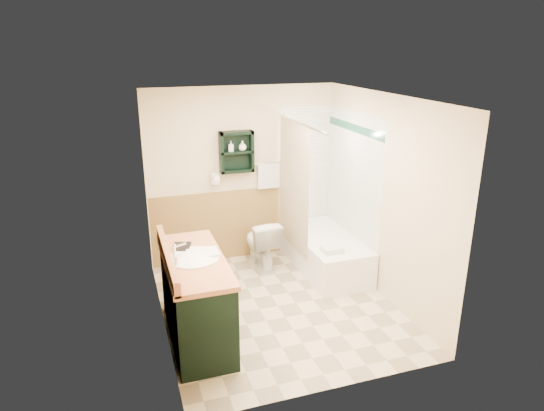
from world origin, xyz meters
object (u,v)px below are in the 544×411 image
(vanity, at_px, (196,299))
(toilet, at_px, (261,243))
(soap_bottle_b, at_px, (242,147))
(bathtub, at_px, (326,253))
(vanity_book, at_px, (172,237))
(soap_bottle_a, at_px, (231,149))
(hair_dryer, at_px, (215,179))
(wall_shelf, at_px, (237,152))

(vanity, height_order, toilet, vanity)
(soap_bottle_b, bearing_deg, toilet, -65.66)
(vanity, xyz_separation_m, bathtub, (1.92, 1.04, -0.21))
(bathtub, bearing_deg, vanity_book, -160.86)
(soap_bottle_a, xyz_separation_m, soap_bottle_b, (0.16, 0.00, 0.02))
(vanity_book, height_order, soap_bottle_a, soap_bottle_a)
(hair_dryer, relative_size, vanity, 0.17)
(vanity, relative_size, bathtub, 0.95)
(wall_shelf, height_order, vanity, wall_shelf)
(vanity, relative_size, vanity_book, 5.89)
(wall_shelf, relative_size, vanity, 0.39)
(wall_shelf, bearing_deg, soap_bottle_a, -176.21)
(hair_dryer, relative_size, soap_bottle_b, 1.82)
(soap_bottle_a, bearing_deg, wall_shelf, 3.79)
(wall_shelf, xyz_separation_m, toilet, (0.23, -0.33, -1.21))
(hair_dryer, bearing_deg, bathtub, -28.38)
(vanity_book, xyz_separation_m, soap_bottle_a, (0.98, 1.41, 0.57))
(bathtub, height_order, soap_bottle_a, soap_bottle_a)
(soap_bottle_b, bearing_deg, bathtub, -36.00)
(wall_shelf, bearing_deg, soap_bottle_b, -3.53)
(hair_dryer, xyz_separation_m, soap_bottle_a, (0.22, -0.03, 0.40))
(soap_bottle_a, bearing_deg, vanity_book, -124.94)
(toilet, xyz_separation_m, soap_bottle_b, (-0.15, 0.32, 1.28))
(hair_dryer, height_order, vanity, hair_dryer)
(toilet, bearing_deg, bathtub, 152.46)
(hair_dryer, bearing_deg, toilet, -33.77)
(bathtub, xyz_separation_m, soap_bottle_b, (-0.94, 0.69, 1.38))
(soap_bottle_a, bearing_deg, vanity, -115.44)
(wall_shelf, relative_size, bathtub, 0.37)
(hair_dryer, xyz_separation_m, toilet, (0.53, -0.35, -0.86))
(bathtub, bearing_deg, wall_shelf, 146.02)
(wall_shelf, bearing_deg, vanity_book, -126.85)
(vanity_book, relative_size, soap_bottle_a, 1.79)
(wall_shelf, distance_m, bathtub, 1.80)
(toilet, bearing_deg, vanity_book, 37.13)
(wall_shelf, relative_size, vanity_book, 2.27)
(vanity, distance_m, soap_bottle_b, 2.30)
(wall_shelf, distance_m, hair_dryer, 0.46)
(bathtub, bearing_deg, toilet, 155.52)
(toilet, xyz_separation_m, vanity_book, (-1.29, -1.09, 0.68))
(vanity, bearing_deg, soap_bottle_a, 64.56)
(toilet, bearing_deg, hair_dryer, -36.84)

